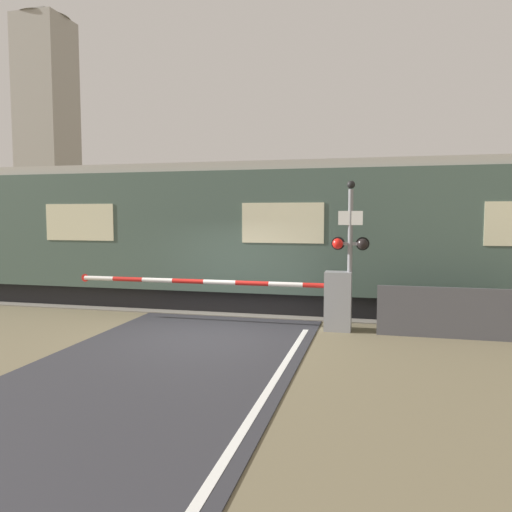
% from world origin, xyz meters
% --- Properties ---
extents(ground_plane, '(80.00, 80.00, 0.00)m').
position_xyz_m(ground_plane, '(0.00, 0.00, 0.00)').
color(ground_plane, '#6B6047').
extents(track_bed, '(36.00, 3.20, 0.13)m').
position_xyz_m(track_bed, '(0.00, 3.66, 0.02)').
color(track_bed, slate).
rests_on(track_bed, ground_plane).
extents(train, '(21.03, 2.75, 4.03)m').
position_xyz_m(train, '(1.26, 3.66, 2.06)').
color(train, black).
rests_on(train, ground_plane).
extents(crossing_barrier, '(6.86, 0.44, 1.35)m').
position_xyz_m(crossing_barrier, '(2.18, 1.21, 0.74)').
color(crossing_barrier, gray).
rests_on(crossing_barrier, ground_plane).
extents(signal_post, '(0.85, 0.26, 3.40)m').
position_xyz_m(signal_post, '(3.01, 1.23, 1.93)').
color(signal_post, gray).
rests_on(signal_post, ground_plane).
extents(distant_building, '(3.39, 3.39, 16.40)m').
position_xyz_m(distant_building, '(-18.05, 19.64, 8.28)').
color(distant_building, '#9E998E').
rests_on(distant_building, ground_plane).
extents(roadside_fence, '(3.39, 0.06, 1.10)m').
position_xyz_m(roadside_fence, '(5.32, 1.00, 0.55)').
color(roadside_fence, '#4C4C51').
rests_on(roadside_fence, ground_plane).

